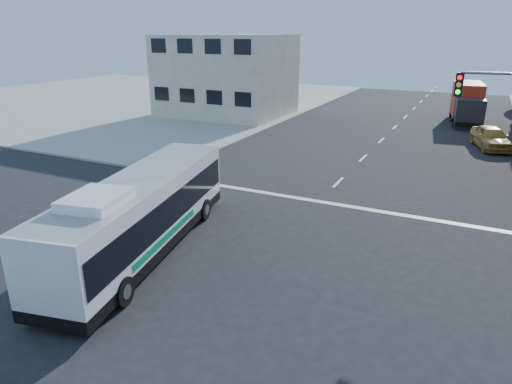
% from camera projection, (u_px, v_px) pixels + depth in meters
% --- Properties ---
extents(ground, '(120.00, 120.00, 0.00)m').
position_uv_depth(ground, '(227.00, 290.00, 15.40)').
color(ground, black).
rests_on(ground, ground).
extents(sidewalk_nw, '(50.00, 50.00, 0.15)m').
position_uv_depth(sidewalk_nw, '(126.00, 98.00, 59.55)').
color(sidewalk_nw, '#99958E').
rests_on(sidewalk_nw, ground).
extents(building_west, '(12.06, 10.06, 8.00)m').
position_uv_depth(building_west, '(226.00, 76.00, 46.52)').
color(building_west, beige).
rests_on(building_west, ground).
extents(transit_bus, '(4.70, 11.65, 3.37)m').
position_uv_depth(transit_bus, '(142.00, 213.00, 17.61)').
color(transit_bus, black).
rests_on(transit_bus, ground).
extents(box_truck, '(3.34, 8.40, 3.68)m').
position_uv_depth(box_truck, '(467.00, 104.00, 43.01)').
color(box_truck, '#222226').
rests_on(box_truck, ground).
extents(parked_car, '(3.35, 5.29, 1.68)m').
position_uv_depth(parked_car, '(491.00, 137.00, 33.86)').
color(parked_car, '#BB8E3F').
rests_on(parked_car, ground).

